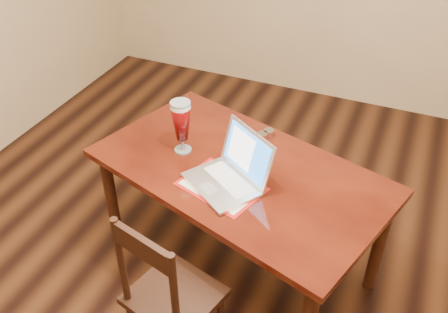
% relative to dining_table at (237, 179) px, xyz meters
% --- Properties ---
extents(ground, '(5.00, 5.00, 0.00)m').
position_rel_dining_table_xyz_m(ground, '(0.12, -0.30, -0.64)').
color(ground, black).
rests_on(ground, ground).
extents(dining_table, '(1.70, 1.27, 1.01)m').
position_rel_dining_table_xyz_m(dining_table, '(0.00, 0.00, 0.00)').
color(dining_table, '#4E170A').
rests_on(dining_table, ground).
extents(dining_chair, '(0.47, 0.45, 0.91)m').
position_rel_dining_table_xyz_m(dining_chair, '(-0.06, -0.66, -0.21)').
color(dining_chair, black).
rests_on(dining_chair, ground).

